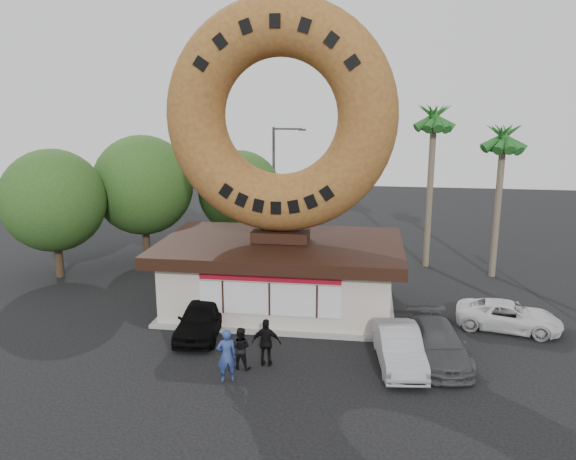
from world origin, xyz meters
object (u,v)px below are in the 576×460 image
Objects in this scene: car_white at (509,316)px; street_lamp at (276,183)px; car_grey at (437,343)px; person_center at (240,348)px; car_black at (201,318)px; donut_shop at (281,272)px; giant_donut at (280,117)px; person_right at (267,343)px; car_silver at (399,347)px; person_left at (227,356)px.

street_lamp is at bearing 59.51° from car_white.
person_center is at bearing -173.35° from car_grey.
person_center is at bearing 128.28° from car_white.
car_black is at bearing 112.97° from car_white.
giant_donut reaches higher than donut_shop.
giant_donut is at bearing 90.00° from donut_shop.
person_right is at bearing -174.56° from car_grey.
street_lamp is at bearing 100.50° from donut_shop.
car_silver reaches higher than car_grey.
car_white is at bearing 33.31° from car_silver.
donut_shop is 7.46m from car_silver.
car_silver is at bearing -15.15° from car_black.
donut_shop is at bearing 96.10° from car_white.
person_left reaches higher than car_black.
person_right is 4.02m from car_black.
car_grey is 1.07× the size of car_white.
person_left is (1.07, -17.31, -3.51)m from street_lamp.
giant_donut is 2.21× the size of car_grey.
person_left is 12.55m from car_white.
car_grey reaches higher than car_white.
donut_shop is 4.66m from car_black.
giant_donut is (0.00, 0.02, 7.20)m from donut_shop.
giant_donut is at bearing -88.33° from person_center.
donut_shop reaches higher than car_grey.
person_left is at bearing -96.14° from giant_donut.
street_lamp is 4.98× the size of person_center.
donut_shop is at bearing 139.18° from car_grey.
car_grey is 4.81m from car_white.
giant_donut reaches higher than car_black.
person_left is 0.46× the size of car_black.
person_center is at bearing -53.69° from car_black.
car_black is at bearing 162.19° from car_silver.
giant_donut is 10.86m from person_left.
person_left is at bearing 81.75° from person_center.
person_left is 0.42× the size of car_grey.
giant_donut is 9.41m from car_black.
street_lamp is at bearing -110.87° from person_left.
street_lamp reaches higher than car_black.
car_grey is at bearing -33.96° from giant_donut.
car_white is at bearing -174.90° from person_left.
donut_shop is 7.38m from person_left.
person_left is 0.45× the size of car_white.
person_left is (-0.79, -7.29, -0.79)m from donut_shop.
car_white is at bearing 38.33° from car_grey.
street_lamp is 4.11× the size of person_left.
car_silver is at bearing -172.48° from person_right.
giant_donut is 5.30× the size of person_left.
giant_donut is at bearing -120.54° from person_left.
person_right is 4.95m from car_silver.
car_white is (11.99, -11.13, -3.88)m from street_lamp.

